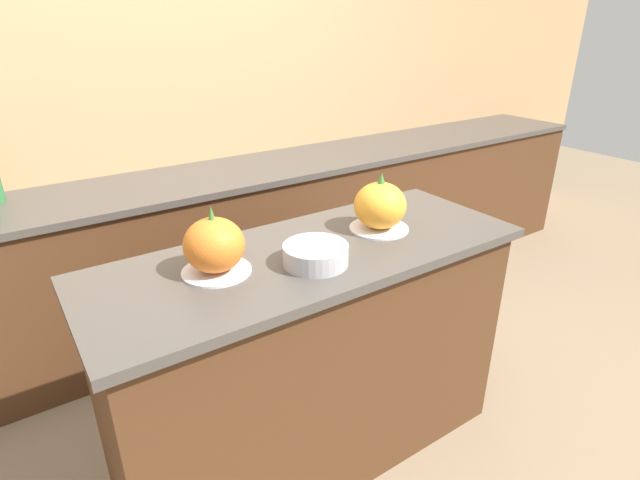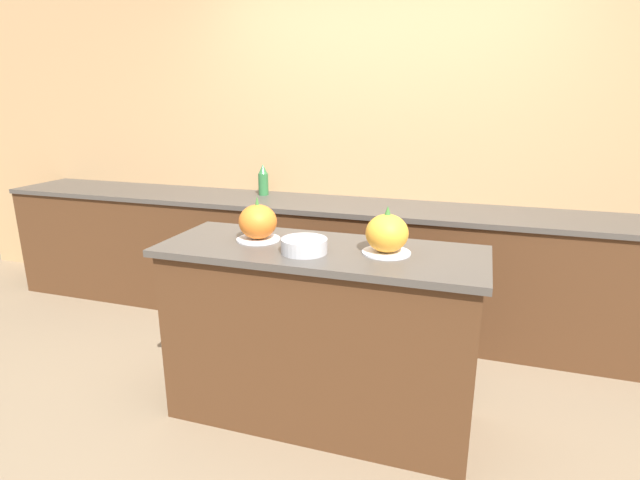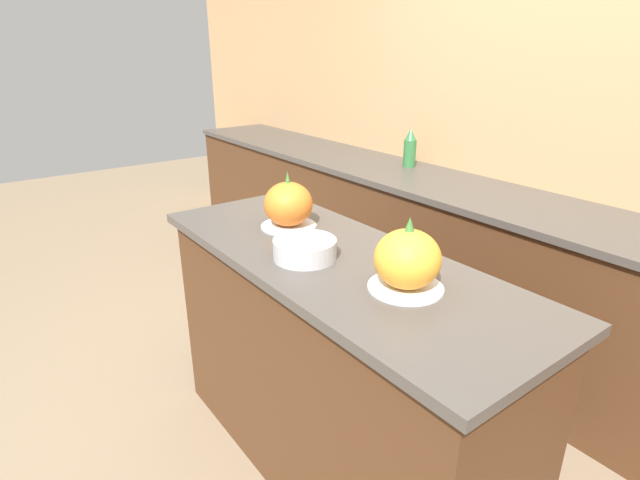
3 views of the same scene
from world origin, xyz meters
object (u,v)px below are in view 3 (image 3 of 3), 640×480
(pumpkin_cake_right, at_px, (407,260))
(bottle_tall, at_px, (410,148))
(pumpkin_cake_left, at_px, (288,205))
(mixing_bowl, at_px, (305,249))

(pumpkin_cake_right, distance_m, bottle_tall, 1.77)
(pumpkin_cake_left, bearing_deg, pumpkin_cake_right, -1.71)
(pumpkin_cake_right, distance_m, mixing_bowl, 0.39)
(bottle_tall, distance_m, mixing_bowl, 1.63)
(pumpkin_cake_right, bearing_deg, pumpkin_cake_left, 178.29)
(pumpkin_cake_left, distance_m, bottle_tall, 1.38)
(pumpkin_cake_left, relative_size, pumpkin_cake_right, 1.00)
(pumpkin_cake_left, xyz_separation_m, bottle_tall, (-0.54, 1.26, -0.01))
(pumpkin_cake_right, bearing_deg, mixing_bowl, -163.31)
(pumpkin_cake_left, height_order, pumpkin_cake_right, pumpkin_cake_left)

